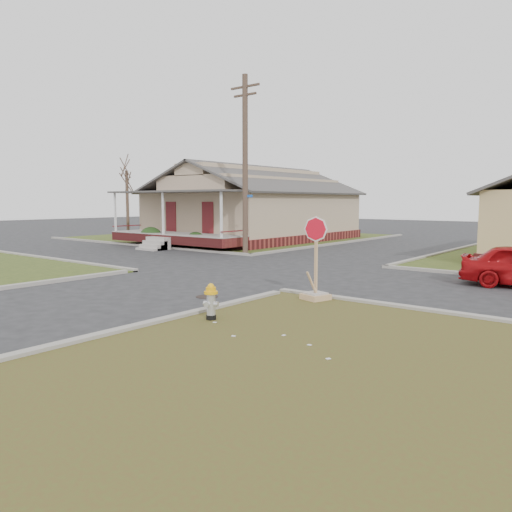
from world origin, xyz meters
The scene contains 12 objects.
ground centered at (0.00, 0.00, 0.00)m, with size 120.00×120.00×0.00m, color #262628.
verge_near_right centered at (10.00, -5.50, 0.03)m, with size 13.00×14.00×0.05m, color #42521E.
verge_far_left centered at (-13.00, 18.00, 0.03)m, with size 19.00×19.00×0.05m, color #334418.
curbs centered at (0.00, 5.00, 0.00)m, with size 80.00×40.00×0.12m, color gray, non-canonical shape.
manhole centered at (2.20, -0.50, 0.01)m, with size 0.64×0.64×0.01m, color black.
corner_house centered at (-10.00, 16.68, 2.28)m, with size 10.10×15.50×5.30m.
utility_pole centered at (-4.20, 8.90, 4.66)m, with size 1.80×0.28×9.00m.
tree_far_left centered at (-18.00, 12.00, 2.50)m, with size 0.22×0.22×4.90m, color #442F27.
fire_hydrant centered at (4.35, -2.57, 0.51)m, with size 0.31×0.31×0.84m.
stop_sign centered at (4.98, 0.92, 0.54)m, with size 0.65×0.63×2.29m.
hedge_left centered at (-11.74, 8.96, 0.61)m, with size 1.47×1.20×1.12m, color #1B3714.
hedge_right centered at (-8.34, 9.41, 0.54)m, with size 1.30×1.06×0.99m, color #1B3714.
Camera 1 is at (12.16, -10.68, 2.76)m, focal length 35.00 mm.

